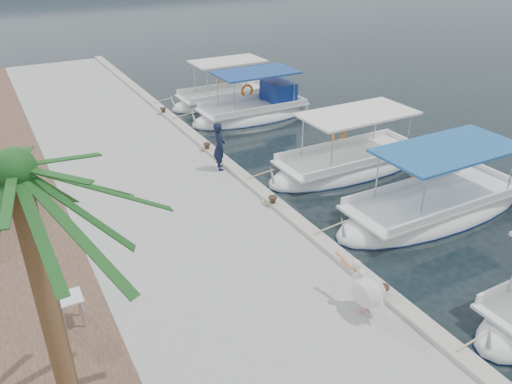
{
  "coord_description": "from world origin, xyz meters",
  "views": [
    {
      "loc": [
        -7.33,
        -10.09,
        8.03
      ],
      "look_at": [
        -1.0,
        1.39,
        1.2
      ],
      "focal_mm": 35.0,
      "sensor_mm": 36.0,
      "label": 1
    }
  ],
  "objects_px": {
    "fisherman": "(219,146)",
    "date_palm": "(15,172)",
    "fishing_caique_b": "(434,210)",
    "fishing_caique_c": "(349,166)",
    "fishing_caique_d": "(255,113)",
    "pelican": "(366,290)",
    "fishing_caique_e": "(226,101)"
  },
  "relations": [
    {
      "from": "fishing_caique_b",
      "to": "fishing_caique_e",
      "type": "xyz_separation_m",
      "value": [
        -0.76,
        13.76,
        0.0
      ]
    },
    {
      "from": "fishing_caique_b",
      "to": "fishing_caique_c",
      "type": "height_order",
      "value": "same"
    },
    {
      "from": "fishing_caique_e",
      "to": "fishing_caique_b",
      "type": "bearing_deg",
      "value": -86.83
    },
    {
      "from": "fisherman",
      "to": "date_palm",
      "type": "xyz_separation_m",
      "value": [
        -6.64,
        -8.21,
        3.89
      ]
    },
    {
      "from": "fishing_caique_c",
      "to": "fisherman",
      "type": "bearing_deg",
      "value": 162.91
    },
    {
      "from": "fishing_caique_e",
      "to": "pelican",
      "type": "xyz_separation_m",
      "value": [
        -4.69,
        -16.78,
        0.97
      ]
    },
    {
      "from": "fisherman",
      "to": "fishing_caique_e",
      "type": "bearing_deg",
      "value": -13.4
    },
    {
      "from": "fisherman",
      "to": "date_palm",
      "type": "height_order",
      "value": "date_palm"
    },
    {
      "from": "date_palm",
      "to": "fishing_caique_b",
      "type": "bearing_deg",
      "value": 13.38
    },
    {
      "from": "fisherman",
      "to": "fishing_caique_c",
      "type": "bearing_deg",
      "value": -93.41
    },
    {
      "from": "fishing_caique_e",
      "to": "fisherman",
      "type": "bearing_deg",
      "value": -117.08
    },
    {
      "from": "fishing_caique_b",
      "to": "date_palm",
      "type": "height_order",
      "value": "date_palm"
    },
    {
      "from": "fishing_caique_e",
      "to": "fisherman",
      "type": "relative_size",
      "value": 3.53
    },
    {
      "from": "fishing_caique_d",
      "to": "date_palm",
      "type": "height_order",
      "value": "date_palm"
    },
    {
      "from": "fishing_caique_e",
      "to": "pelican",
      "type": "height_order",
      "value": "fishing_caique_e"
    },
    {
      "from": "fishing_caique_b",
      "to": "fishing_caique_c",
      "type": "bearing_deg",
      "value": 94.1
    },
    {
      "from": "fisherman",
      "to": "date_palm",
      "type": "bearing_deg",
      "value": 154.7
    },
    {
      "from": "fishing_caique_d",
      "to": "fisherman",
      "type": "distance_m",
      "value": 7.31
    },
    {
      "from": "fishing_caique_c",
      "to": "fisherman",
      "type": "xyz_separation_m",
      "value": [
        -4.73,
        1.45,
        1.24
      ]
    },
    {
      "from": "fishing_caique_d",
      "to": "date_palm",
      "type": "xyz_separation_m",
      "value": [
        -11.15,
        -13.84,
        5.06
      ]
    },
    {
      "from": "pelican",
      "to": "fishing_caique_e",
      "type": "bearing_deg",
      "value": 74.4
    },
    {
      "from": "fishing_caique_b",
      "to": "pelican",
      "type": "distance_m",
      "value": 6.3
    },
    {
      "from": "pelican",
      "to": "date_palm",
      "type": "distance_m",
      "value": 7.48
    },
    {
      "from": "pelican",
      "to": "fishing_caique_b",
      "type": "bearing_deg",
      "value": 29.03
    },
    {
      "from": "fisherman",
      "to": "fishing_caique_d",
      "type": "bearing_deg",
      "value": -24.99
    },
    {
      "from": "pelican",
      "to": "date_palm",
      "type": "bearing_deg",
      "value": 177.71
    },
    {
      "from": "fisherman",
      "to": "date_palm",
      "type": "distance_m",
      "value": 11.25
    },
    {
      "from": "fishing_caique_b",
      "to": "fisherman",
      "type": "relative_size",
      "value": 4.41
    },
    {
      "from": "fishing_caique_b",
      "to": "fishing_caique_d",
      "type": "height_order",
      "value": "same"
    },
    {
      "from": "pelican",
      "to": "fisherman",
      "type": "xyz_separation_m",
      "value": [
        0.43,
        8.46,
        0.27
      ]
    },
    {
      "from": "pelican",
      "to": "fishing_caique_c",
      "type": "bearing_deg",
      "value": 53.61
    },
    {
      "from": "pelican",
      "to": "fisherman",
      "type": "relative_size",
      "value": 0.86
    }
  ]
}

